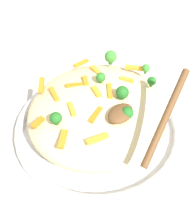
{
  "coord_description": "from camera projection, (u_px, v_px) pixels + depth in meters",
  "views": [
    {
      "loc": [
        -0.29,
        -0.25,
        0.49
      ],
      "look_at": [
        0.0,
        0.0,
        0.07
      ],
      "focal_mm": 42.83,
      "sensor_mm": 36.0,
      "label": 1
    }
  ],
  "objects": [
    {
      "name": "ground_plane",
      "position": [
        98.0,
        133.0,
        0.62
      ],
      "size": [
        2.4,
        2.4,
        0.0
      ],
      "primitive_type": "plane",
      "color": "beige"
    },
    {
      "name": "serving_bowl",
      "position": [
        98.0,
        127.0,
        0.6
      ],
      "size": [
        0.37,
        0.37,
        0.04
      ],
      "color": "silver",
      "rests_on": "ground_plane"
    },
    {
      "name": "pasta_mound",
      "position": [
        98.0,
        111.0,
        0.56
      ],
      "size": [
        0.3,
        0.29,
        0.09
      ],
      "primitive_type": "ellipsoid",
      "color": "beige",
      "rests_on": "serving_bowl"
    },
    {
      "name": "carrot_piece_0",
      "position": [
        38.0,
        122.0,
        0.49
      ],
      "size": [
        0.03,
        0.01,
        0.01
      ],
      "primitive_type": "cube",
      "rotation": [
        0.0,
        0.0,
        0.13
      ],
      "color": "orange",
      "rests_on": "pasta_mound"
    },
    {
      "name": "carrot_piece_1",
      "position": [
        63.0,
        139.0,
        0.47
      ],
      "size": [
        0.04,
        0.03,
        0.01
      ],
      "primitive_type": "cube",
      "rotation": [
        0.0,
        0.0,
        0.58
      ],
      "color": "orange",
      "rests_on": "pasta_mound"
    },
    {
      "name": "carrot_piece_2",
      "position": [
        127.0,
        80.0,
        0.57
      ],
      "size": [
        0.02,
        0.03,
        0.01
      ],
      "primitive_type": "cube",
      "rotation": [
        0.0,
        0.0,
        5.11
      ],
      "color": "orange",
      "rests_on": "pasta_mound"
    },
    {
      "name": "carrot_piece_3",
      "position": [
        81.0,
        63.0,
        0.61
      ],
      "size": [
        0.04,
        0.02,
        0.01
      ],
      "primitive_type": "cube",
      "rotation": [
        0.0,
        0.0,
        2.95
      ],
      "color": "orange",
      "rests_on": "pasta_mound"
    },
    {
      "name": "carrot_piece_4",
      "position": [
        96.0,
        92.0,
        0.54
      ],
      "size": [
        0.02,
        0.03,
        0.01
      ],
      "primitive_type": "cube",
      "rotation": [
        0.0,
        0.0,
        1.13
      ],
      "color": "orange",
      "rests_on": "pasta_mound"
    },
    {
      "name": "carrot_piece_5",
      "position": [
        134.0,
        67.0,
        0.6
      ],
      "size": [
        0.03,
        0.04,
        0.01
      ],
      "primitive_type": "cube",
      "rotation": [
        0.0,
        0.0,
        5.25
      ],
      "color": "orange",
      "rests_on": "pasta_mound"
    },
    {
      "name": "carrot_piece_6",
      "position": [
        72.0,
        109.0,
        0.51
      ],
      "size": [
        0.03,
        0.03,
        0.01
      ],
      "primitive_type": "cube",
      "rotation": [
        0.0,
        0.0,
        1.04
      ],
      "color": "orange",
      "rests_on": "pasta_mound"
    },
    {
      "name": "carrot_piece_7",
      "position": [
        86.0,
        81.0,
        0.56
      ],
      "size": [
        0.02,
        0.03,
        0.01
      ],
      "primitive_type": "cube",
      "rotation": [
        0.0,
        0.0,
        4.08
      ],
      "color": "orange",
      "rests_on": "pasta_mound"
    },
    {
      "name": "carrot_piece_8",
      "position": [
        97.0,
        139.0,
        0.47
      ],
      "size": [
        0.04,
        0.03,
        0.01
      ],
      "primitive_type": "cube",
      "rotation": [
        0.0,
        0.0,
        2.72
      ],
      "color": "orange",
      "rests_on": "pasta_mound"
    },
    {
      "name": "carrot_piece_9",
      "position": [
        110.0,
        91.0,
        0.54
      ],
      "size": [
        0.04,
        0.03,
        0.01
      ],
      "primitive_type": "cube",
      "rotation": [
        0.0,
        0.0,
        3.88
      ],
      "color": "orange",
      "rests_on": "pasta_mound"
    },
    {
      "name": "carrot_piece_10",
      "position": [
        96.0,
        115.0,
        0.5
      ],
      "size": [
        0.04,
        0.02,
        0.01
      ],
      "primitive_type": "cube",
      "rotation": [
        0.0,
        0.0,
        3.37
      ],
      "color": "orange",
      "rests_on": "pasta_mound"
    },
    {
      "name": "carrot_piece_11",
      "position": [
        97.0,
        71.0,
        0.59
      ],
      "size": [
        0.02,
        0.04,
        0.01
      ],
      "primitive_type": "cube",
      "rotation": [
        0.0,
        0.0,
        1.3
      ],
      "color": "orange",
      "rests_on": "pasta_mound"
    },
    {
      "name": "carrot_piece_12",
      "position": [
        54.0,
        94.0,
        0.54
      ],
      "size": [
        0.02,
        0.04,
        0.01
      ],
      "primitive_type": "cube",
      "rotation": [
        0.0,
        0.0,
        1.16
      ],
      "color": "orange",
      "rests_on": "pasta_mound"
    },
    {
      "name": "carrot_piece_13",
      "position": [
        41.0,
        85.0,
        0.56
      ],
      "size": [
        0.04,
        0.04,
        0.01
      ],
      "primitive_type": "cube",
      "rotation": [
        0.0,
        0.0,
        3.93
      ],
      "color": "orange",
      "rests_on": "pasta_mound"
    },
    {
      "name": "carrot_piece_14",
      "position": [
        75.0,
        85.0,
        0.56
      ],
      "size": [
        0.03,
        0.03,
        0.01
      ],
      "primitive_type": "cube",
      "rotation": [
        0.0,
        0.0,
        2.41
      ],
      "color": "orange",
      "rests_on": "pasta_mound"
    },
    {
      "name": "broccoli_floret_0",
      "position": [
        122.0,
        93.0,
        0.52
      ],
      "size": [
        0.03,
        0.03,
        0.03
      ],
      "color": "#205B1C",
      "rests_on": "pasta_mound"
    },
    {
      "name": "broccoli_floret_1",
      "position": [
        152.0,
        81.0,
        0.55
      ],
      "size": [
        0.02,
        0.02,
        0.02
      ],
      "color": "#205B1C",
      "rests_on": "pasta_mound"
    },
    {
      "name": "broccoli_floret_2",
      "position": [
        101.0,
        77.0,
        0.55
      ],
      "size": [
        0.02,
        0.02,
        0.02
      ],
      "color": "#296820",
      "rests_on": "pasta_mound"
    },
    {
      "name": "broccoli_floret_3",
      "position": [
        146.0,
        68.0,
        0.58
      ],
      "size": [
        0.02,
        0.02,
        0.02
      ],
      "color": "#377928",
      "rests_on": "pasta_mound"
    },
    {
      "name": "broccoli_floret_4",
      "position": [
        127.0,
        113.0,
        0.49
      ],
      "size": [
        0.02,
        0.02,
        0.03
      ],
      "color": "#205B1C",
      "rests_on": "pasta_mound"
    },
    {
      "name": "broccoli_floret_5",
      "position": [
        111.0,
        57.0,
        0.6
      ],
      "size": [
        0.03,
        0.03,
        0.03
      ],
      "color": "#377928",
      "rests_on": "pasta_mound"
    },
    {
      "name": "broccoli_floret_6",
      "position": [
        56.0,
        118.0,
        0.48
      ],
      "size": [
        0.02,
        0.02,
        0.03
      ],
      "color": "#205B1C",
      "rests_on": "pasta_mound"
    },
    {
      "name": "serving_spoon",
      "position": [
        137.0,
        114.0,
        0.47
      ],
      "size": [
        0.17,
        0.12,
        0.09
      ],
      "color": "brown",
      "rests_on": "pasta_mound"
    }
  ]
}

